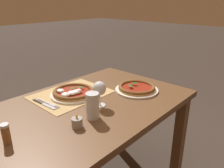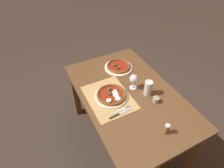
{
  "view_description": "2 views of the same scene",
  "coord_description": "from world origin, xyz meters",
  "px_view_note": "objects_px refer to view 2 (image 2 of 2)",
  "views": [
    {
      "loc": [
        0.78,
        0.93,
        1.34
      ],
      "look_at": [
        -0.24,
        0.0,
        0.81
      ],
      "focal_mm": 35.0,
      "sensor_mm": 36.0,
      "label": 1
    },
    {
      "loc": [
        1.03,
        -0.69,
        1.97
      ],
      "look_at": [
        -0.15,
        -0.09,
        0.77
      ],
      "focal_mm": 30.0,
      "sensor_mm": 36.0,
      "label": 2
    }
  ],
  "objects_px": {
    "pizza_near": "(112,95)",
    "knife": "(121,113)",
    "pizza_far": "(119,66)",
    "pepper_shaker": "(167,129)",
    "fork": "(120,111)",
    "wine_glass": "(134,79)",
    "pint_glass": "(148,88)",
    "votive_candle": "(156,100)"
  },
  "relations": [
    {
      "from": "votive_candle",
      "to": "pepper_shaker",
      "type": "height_order",
      "value": "pepper_shaker"
    },
    {
      "from": "pint_glass",
      "to": "knife",
      "type": "height_order",
      "value": "pint_glass"
    },
    {
      "from": "pint_glass",
      "to": "wine_glass",
      "type": "bearing_deg",
      "value": -149.07
    },
    {
      "from": "knife",
      "to": "votive_candle",
      "type": "bearing_deg",
      "value": 86.49
    },
    {
      "from": "pizza_far",
      "to": "pint_glass",
      "type": "xyz_separation_m",
      "value": [
        0.47,
        0.05,
        0.05
      ]
    },
    {
      "from": "wine_glass",
      "to": "pint_glass",
      "type": "distance_m",
      "value": 0.15
    },
    {
      "from": "pint_glass",
      "to": "votive_candle",
      "type": "height_order",
      "value": "pint_glass"
    },
    {
      "from": "knife",
      "to": "pint_glass",
      "type": "bearing_deg",
      "value": 105.87
    },
    {
      "from": "pizza_near",
      "to": "pint_glass",
      "type": "height_order",
      "value": "pint_glass"
    },
    {
      "from": "pizza_far",
      "to": "votive_candle",
      "type": "height_order",
      "value": "votive_candle"
    },
    {
      "from": "pizza_near",
      "to": "knife",
      "type": "relative_size",
      "value": 1.4
    },
    {
      "from": "fork",
      "to": "pint_glass",
      "type": "bearing_deg",
      "value": 101.96
    },
    {
      "from": "fork",
      "to": "knife",
      "type": "relative_size",
      "value": 0.93
    },
    {
      "from": "pizza_far",
      "to": "wine_glass",
      "type": "distance_m",
      "value": 0.35
    },
    {
      "from": "fork",
      "to": "wine_glass",
      "type": "bearing_deg",
      "value": 128.66
    },
    {
      "from": "pizza_far",
      "to": "pizza_near",
      "type": "bearing_deg",
      "value": -36.4
    },
    {
      "from": "pepper_shaker",
      "to": "pint_glass",
      "type": "bearing_deg",
      "value": 164.1
    },
    {
      "from": "pizza_far",
      "to": "fork",
      "type": "bearing_deg",
      "value": -26.89
    },
    {
      "from": "votive_candle",
      "to": "pizza_far",
      "type": "bearing_deg",
      "value": -174.16
    },
    {
      "from": "pizza_far",
      "to": "fork",
      "type": "distance_m",
      "value": 0.6
    },
    {
      "from": "wine_glass",
      "to": "pizza_far",
      "type": "bearing_deg",
      "value": 175.6
    },
    {
      "from": "pizza_near",
      "to": "knife",
      "type": "height_order",
      "value": "pizza_near"
    },
    {
      "from": "wine_glass",
      "to": "votive_candle",
      "type": "bearing_deg",
      "value": 19.37
    },
    {
      "from": "pizza_near",
      "to": "wine_glass",
      "type": "relative_size",
      "value": 1.95
    },
    {
      "from": "pizza_far",
      "to": "pepper_shaker",
      "type": "bearing_deg",
      "value": -4.31
    },
    {
      "from": "pizza_near",
      "to": "wine_glass",
      "type": "bearing_deg",
      "value": 93.72
    },
    {
      "from": "pizza_near",
      "to": "pizza_far",
      "type": "bearing_deg",
      "value": 143.6
    },
    {
      "from": "wine_glass",
      "to": "fork",
      "type": "relative_size",
      "value": 0.77
    },
    {
      "from": "fork",
      "to": "votive_candle",
      "type": "height_order",
      "value": "votive_candle"
    },
    {
      "from": "pint_glass",
      "to": "pizza_far",
      "type": "bearing_deg",
      "value": -173.81
    },
    {
      "from": "votive_candle",
      "to": "fork",
      "type": "bearing_deg",
      "value": -98.17
    },
    {
      "from": "pizza_near",
      "to": "pepper_shaker",
      "type": "relative_size",
      "value": 3.11
    },
    {
      "from": "pizza_far",
      "to": "knife",
      "type": "distance_m",
      "value": 0.63
    },
    {
      "from": "pizza_near",
      "to": "pepper_shaker",
      "type": "xyz_separation_m",
      "value": [
        0.52,
        0.2,
        0.03
      ]
    },
    {
      "from": "pizza_near",
      "to": "votive_candle",
      "type": "bearing_deg",
      "value": 54.53
    },
    {
      "from": "votive_candle",
      "to": "pepper_shaker",
      "type": "relative_size",
      "value": 0.74
    },
    {
      "from": "pizza_far",
      "to": "knife",
      "type": "xyz_separation_m",
      "value": [
        0.56,
        -0.28,
        -0.01
      ]
    },
    {
      "from": "knife",
      "to": "pepper_shaker",
      "type": "distance_m",
      "value": 0.38
    },
    {
      "from": "wine_glass",
      "to": "pint_glass",
      "type": "xyz_separation_m",
      "value": [
        0.13,
        0.08,
        -0.04
      ]
    },
    {
      "from": "knife",
      "to": "votive_candle",
      "type": "relative_size",
      "value": 3.0
    },
    {
      "from": "pizza_far",
      "to": "pint_glass",
      "type": "relative_size",
      "value": 2.08
    },
    {
      "from": "knife",
      "to": "pepper_shaker",
      "type": "xyz_separation_m",
      "value": [
        0.31,
        0.22,
        0.04
      ]
    }
  ]
}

